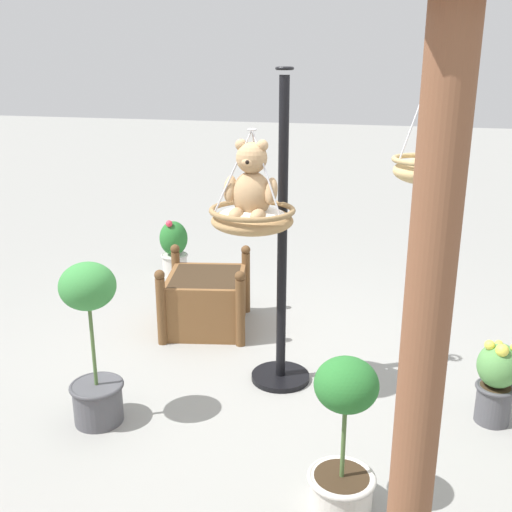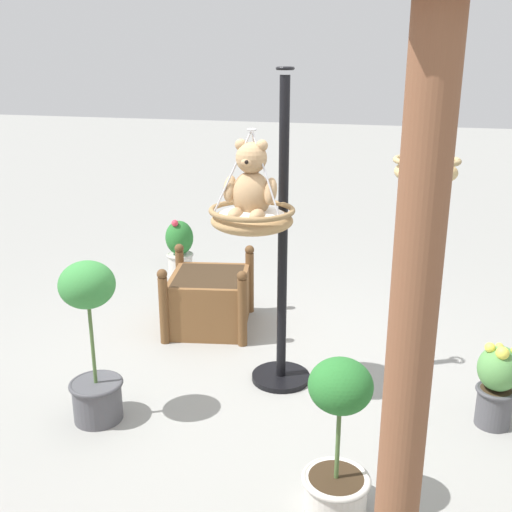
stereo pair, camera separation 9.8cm
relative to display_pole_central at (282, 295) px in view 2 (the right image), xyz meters
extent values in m
plane|color=gray|center=(0.14, 0.12, -0.69)|extent=(40.00, 40.00, 0.00)
cylinder|color=black|center=(0.00, 0.00, 0.42)|extent=(0.07, 0.07, 2.22)
cylinder|color=black|center=(0.00, 0.00, -0.67)|extent=(0.44, 0.44, 0.04)
torus|color=black|center=(0.00, 0.00, 1.57)|extent=(0.12, 0.12, 0.02)
ellipsoid|color=#A37F51|center=(0.15, 0.25, 0.61)|extent=(0.55, 0.55, 0.16)
torus|color=olive|center=(0.15, 0.25, 0.68)|extent=(0.57, 0.57, 0.04)
ellipsoid|color=silver|center=(0.15, 0.25, 0.63)|extent=(0.48, 0.48, 0.13)
cylinder|color=#B7B7BC|center=(0.26, 0.31, 0.94)|extent=(0.23, 0.14, 0.53)
cylinder|color=#B7B7BC|center=(0.04, 0.31, 0.94)|extent=(0.23, 0.14, 0.53)
cylinder|color=#B7B7BC|center=(0.15, 0.12, 0.94)|extent=(0.01, 0.26, 0.53)
torus|color=#B7B7BC|center=(0.15, 0.25, 1.20)|extent=(0.06, 0.06, 0.01)
ellipsoid|color=tan|center=(0.15, 0.26, 0.78)|extent=(0.26, 0.22, 0.31)
sphere|color=tan|center=(0.15, 0.26, 1.03)|extent=(0.26, 0.26, 0.20)
ellipsoid|color=tan|center=(0.15, 0.33, 1.01)|extent=(0.11, 0.10, 0.06)
sphere|color=black|center=(0.15, 0.36, 1.01)|extent=(0.03, 0.03, 0.03)
sphere|color=tan|center=(0.08, 0.26, 1.11)|extent=(0.08, 0.08, 0.08)
sphere|color=tan|center=(0.22, 0.26, 1.11)|extent=(0.08, 0.08, 0.08)
ellipsoid|color=tan|center=(0.01, 0.29, 0.82)|extent=(0.08, 0.15, 0.20)
ellipsoid|color=tan|center=(0.29, 0.29, 0.82)|extent=(0.08, 0.15, 0.20)
ellipsoid|color=tan|center=(0.08, 0.37, 0.67)|extent=(0.10, 0.18, 0.10)
ellipsoid|color=tan|center=(0.22, 0.37, 0.67)|extent=(0.10, 0.18, 0.10)
ellipsoid|color=tan|center=(-0.93, -0.27, 0.90)|extent=(0.42, 0.42, 0.17)
torus|color=tan|center=(-0.93, -0.27, 0.98)|extent=(0.45, 0.45, 0.04)
cylinder|color=#B7B7BC|center=(-0.84, -0.22, 1.27)|extent=(0.18, 0.11, 0.59)
cylinder|color=#B7B7BC|center=(-1.01, -0.22, 1.27)|extent=(0.18, 0.11, 0.59)
cylinder|color=#B7B7BC|center=(-0.93, -0.37, 1.27)|extent=(0.01, 0.21, 0.59)
torus|color=#B7B7BC|center=(-0.93, -0.27, 1.57)|extent=(0.06, 0.06, 0.01)
cylinder|color=brown|center=(-0.97, 2.02, 0.56)|extent=(0.16, 0.16, 2.50)
cube|color=brown|center=(0.87, -0.76, -0.44)|extent=(0.81, 0.86, 0.49)
cube|color=#382819|center=(0.87, -0.76, -0.23)|extent=(0.71, 0.76, 0.06)
cylinder|color=brown|center=(0.46, -0.48, -0.39)|extent=(0.08, 0.08, 0.59)
cylinder|color=brown|center=(1.11, -0.33, -0.39)|extent=(0.08, 0.08, 0.59)
cylinder|color=brown|center=(0.62, -1.19, -0.39)|extent=(0.08, 0.08, 0.59)
cylinder|color=brown|center=(1.27, -1.04, -0.39)|extent=(0.08, 0.08, 0.59)
sphere|color=brown|center=(0.46, -0.48, -0.07)|extent=(0.09, 0.09, 0.09)
sphere|color=brown|center=(1.11, -0.33, -0.07)|extent=(0.09, 0.09, 0.09)
sphere|color=brown|center=(0.62, -1.19, -0.07)|extent=(0.09, 0.09, 0.09)
sphere|color=brown|center=(1.27, -1.04, -0.07)|extent=(0.09, 0.09, 0.09)
cylinder|color=#4C4C51|center=(-1.50, 0.18, -0.56)|extent=(0.23, 0.23, 0.27)
torus|color=#444449|center=(-1.50, 0.18, -0.43)|extent=(0.26, 0.26, 0.03)
cylinder|color=#382819|center=(-1.50, 0.18, -0.44)|extent=(0.20, 0.20, 0.03)
ellipsoid|color=#56934C|center=(-1.50, 0.18, -0.27)|extent=(0.27, 0.27, 0.30)
sphere|color=#E5DB4C|center=(-1.42, 0.19, -0.13)|extent=(0.07, 0.07, 0.07)
sphere|color=#E5DB4C|center=(-1.49, 0.24, -0.13)|extent=(0.08, 0.08, 0.08)
sphere|color=#E5DB4C|center=(-1.49, 0.14, -0.14)|extent=(0.05, 0.05, 0.05)
cylinder|color=beige|center=(-0.63, 1.25, -0.60)|extent=(0.34, 0.34, 0.18)
torus|color=#BCB7AE|center=(-0.63, 1.25, -0.51)|extent=(0.37, 0.37, 0.03)
cylinder|color=#382819|center=(-0.63, 1.25, -0.52)|extent=(0.30, 0.30, 0.03)
cylinder|color=#4C6B38|center=(-0.63, 1.25, -0.29)|extent=(0.02, 0.02, 0.42)
ellipsoid|color=#28702D|center=(-0.63, 1.25, 0.05)|extent=(0.33, 0.33, 0.28)
cylinder|color=#4C4C51|center=(1.05, 0.87, -0.55)|extent=(0.32, 0.32, 0.27)
torus|color=#444449|center=(1.05, 0.87, -0.42)|extent=(0.36, 0.36, 0.03)
cylinder|color=#382819|center=(1.05, 0.87, -0.43)|extent=(0.28, 0.28, 0.03)
cylinder|color=#4C6B38|center=(1.05, 0.87, -0.14)|extent=(0.02, 0.02, 0.55)
ellipsoid|color=#38843D|center=(1.05, 0.87, 0.28)|extent=(0.36, 0.36, 0.30)
cylinder|color=beige|center=(1.70, -2.01, -0.57)|extent=(0.27, 0.27, 0.23)
torus|color=#BCB7AE|center=(1.70, -2.01, -0.46)|extent=(0.31, 0.31, 0.03)
cylinder|color=#382819|center=(1.70, -2.01, -0.47)|extent=(0.24, 0.24, 0.03)
ellipsoid|color=#28702D|center=(1.70, -2.01, -0.26)|extent=(0.31, 0.31, 0.38)
sphere|color=#E0384C|center=(1.75, -2.02, -0.10)|extent=(0.07, 0.07, 0.07)
sphere|color=#E0384C|center=(1.71, -1.92, -0.07)|extent=(0.07, 0.07, 0.07)
camera|label=1|loc=(-0.91, 4.01, 1.61)|focal=42.51mm
camera|label=2|loc=(-1.00, 3.98, 1.61)|focal=42.51mm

